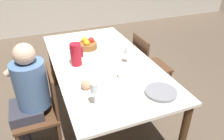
{
  "coord_description": "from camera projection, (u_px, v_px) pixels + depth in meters",
  "views": [
    {
      "loc": [
        -0.67,
        -1.99,
        1.89
      ],
      "look_at": [
        0.0,
        -0.29,
        0.81
      ],
      "focal_mm": 35.0,
      "sensor_mm": 36.0,
      "label": 1
    }
  ],
  "objects": [
    {
      "name": "ground_plane",
      "position": [
        104.0,
        114.0,
        2.77
      ],
      "size": [
        20.0,
        20.0,
        0.0
      ],
      "primitive_type": "plane",
      "color": "brown"
    },
    {
      "name": "dining_table",
      "position": [
        102.0,
        68.0,
        2.43
      ],
      "size": [
        1.03,
        1.95,
        0.76
      ],
      "color": "silver",
      "rests_on": "ground_plane"
    },
    {
      "name": "chair_person_side",
      "position": [
        42.0,
        110.0,
        2.14
      ],
      "size": [
        0.42,
        0.42,
        0.87
      ],
      "rotation": [
        0.0,
        0.0,
        1.57
      ],
      "color": "#51331E",
      "rests_on": "ground_plane"
    },
    {
      "name": "chair_opposite",
      "position": [
        147.0,
        65.0,
        2.92
      ],
      "size": [
        0.42,
        0.42,
        0.87
      ],
      "rotation": [
        0.0,
        0.0,
        -1.57
      ],
      "color": "#51331E",
      "rests_on": "ground_plane"
    },
    {
      "name": "person_seated",
      "position": [
        29.0,
        92.0,
        2.02
      ],
      "size": [
        0.39,
        0.41,
        1.17
      ],
      "rotation": [
        0.0,
        0.0,
        1.57
      ],
      "color": "#33333D",
      "rests_on": "ground_plane"
    },
    {
      "name": "red_pitcher",
      "position": [
        76.0,
        54.0,
        2.26
      ],
      "size": [
        0.14,
        0.12,
        0.24
      ],
      "color": "#A31423",
      "rests_on": "dining_table"
    },
    {
      "name": "wine_glass_water",
      "position": [
        128.0,
        51.0,
        2.27
      ],
      "size": [
        0.06,
        0.06,
        0.2
      ],
      "color": "white",
      "rests_on": "dining_table"
    },
    {
      "name": "wine_glass_juice",
      "position": [
        94.0,
        89.0,
        1.67
      ],
      "size": [
        0.06,
        0.06,
        0.21
      ],
      "color": "white",
      "rests_on": "dining_table"
    },
    {
      "name": "teacup_near_person",
      "position": [
        122.0,
        76.0,
        2.07
      ],
      "size": [
        0.15,
        0.15,
        0.07
      ],
      "color": "silver",
      "rests_on": "dining_table"
    },
    {
      "name": "teacup_across",
      "position": [
        128.0,
        51.0,
        2.54
      ],
      "size": [
        0.15,
        0.15,
        0.07
      ],
      "color": "silver",
      "rests_on": "dining_table"
    },
    {
      "name": "serving_tray",
      "position": [
        161.0,
        92.0,
        1.87
      ],
      "size": [
        0.27,
        0.27,
        0.03
      ],
      "color": "gray",
      "rests_on": "dining_table"
    },
    {
      "name": "bread_plate",
      "position": [
        86.0,
        87.0,
        1.92
      ],
      "size": [
        0.23,
        0.23,
        0.09
      ],
      "color": "silver",
      "rests_on": "dining_table"
    },
    {
      "name": "fruit_bowl",
      "position": [
        87.0,
        45.0,
        2.65
      ],
      "size": [
        0.23,
        0.23,
        0.13
      ],
      "color": "brown",
      "rests_on": "dining_table"
    }
  ]
}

